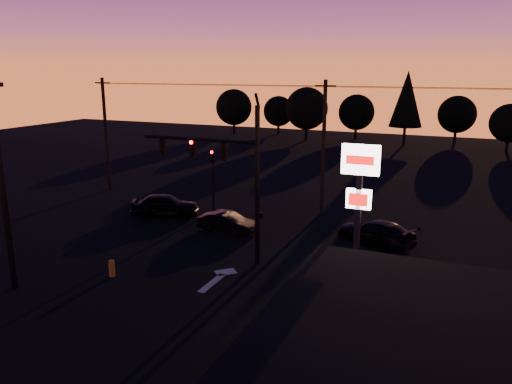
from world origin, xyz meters
The scene contains 21 objects.
ground centered at (0.00, 0.00, 0.00)m, with size 120.00×120.00×0.00m, color black.
lane_arrow centered at (0.50, 1.67, 0.01)m, with size 1.20×3.10×0.01m.
traffic_signal_mast centered at (-0.10, 3.99, 4.94)m, with size 6.79×0.52×8.58m.
secondary_signal centered at (-5.00, 11.49, 2.86)m, with size 0.30×0.31×4.35m.
parking_lot_light centered at (-7.50, -3.00, 5.27)m, with size 1.25×0.30×9.14m.
pylon_sign centered at (7.00, 1.50, 4.91)m, with size 1.50×0.28×6.80m.
utility_pole_0 centered at (-16.00, 14.00, 4.59)m, with size 1.40×0.26×9.00m.
utility_pole_1 centered at (2.00, 14.00, 4.59)m, with size 1.40×0.26×9.00m.
power_wires centered at (2.00, 14.00, 8.57)m, with size 36.00×1.22×0.07m.
bollard centered at (-4.26, -0.21, 0.41)m, with size 0.27×0.27×0.81m, color orange.
tree_0 centered at (-22.00, 50.00, 4.06)m, with size 5.36×5.36×6.74m.
tree_1 centered at (-16.00, 53.00, 3.43)m, with size 4.54×4.54×5.71m.
tree_2 centered at (-10.00, 48.00, 4.37)m, with size 5.77×5.78×7.26m.
tree_3 centered at (-4.00, 52.00, 3.75)m, with size 4.95×4.95×6.22m.
tree_4 centered at (3.00, 49.00, 5.93)m, with size 4.18×4.18×9.50m.
tree_5 centered at (9.00, 54.00, 3.75)m, with size 4.95×4.95×6.22m.
tree_6 centered at (15.00, 48.00, 3.43)m, with size 4.54×4.54×5.71m.
car_left centered at (-7.54, 9.36, 0.77)m, with size 1.82×4.52×1.54m, color black.
car_mid centered at (-2.15, 7.96, 0.61)m, with size 1.30×3.72×1.23m, color black.
car_right centered at (6.46, 9.43, 0.68)m, with size 1.91×4.69×1.36m, color black.
suv_parked centered at (7.56, -2.37, 0.69)m, with size 2.30×4.99×1.39m, color black.
Camera 1 is at (10.87, -17.90, 9.69)m, focal length 35.00 mm.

